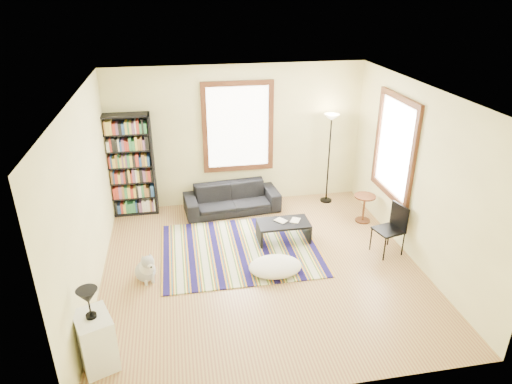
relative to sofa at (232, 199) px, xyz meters
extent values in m
cube|color=#A98E4D|center=(0.21, -2.05, -0.32)|extent=(5.00, 5.00, 0.10)
cube|color=white|center=(0.21, -2.05, 2.58)|extent=(5.00, 5.00, 0.10)
cube|color=#FAF4A8|center=(0.21, 0.50, 1.13)|extent=(5.00, 0.10, 2.80)
cube|color=#FAF4A8|center=(0.21, -4.60, 1.13)|extent=(5.00, 0.10, 2.80)
cube|color=#FAF4A8|center=(-2.34, -2.05, 1.13)|extent=(0.10, 5.00, 2.80)
cube|color=#FAF4A8|center=(2.76, -2.05, 1.13)|extent=(0.10, 5.00, 2.80)
cube|color=white|center=(0.21, 0.42, 1.33)|extent=(1.20, 0.06, 1.60)
cube|color=white|center=(2.68, -1.25, 1.33)|extent=(0.06, 1.20, 1.60)
cube|color=#120D44|center=(-0.06, -1.49, -0.26)|extent=(2.65, 2.12, 0.02)
imported|color=black|center=(0.00, 0.00, 0.00)|extent=(0.90, 1.92, 0.54)
cube|color=black|center=(-1.90, 0.27, 0.73)|extent=(0.90, 0.30, 2.00)
cube|color=black|center=(0.74, -1.30, -0.09)|extent=(0.97, 0.64, 0.36)
imported|color=beige|center=(0.64, -1.30, 0.10)|extent=(0.25, 0.24, 0.02)
imported|color=beige|center=(0.89, -1.25, 0.10)|extent=(0.23, 0.25, 0.02)
ellipsoid|color=silver|center=(0.39, -2.24, -0.17)|extent=(0.84, 0.63, 0.21)
cylinder|color=#4D2713|center=(2.41, -0.88, 0.00)|extent=(0.53, 0.53, 0.54)
cube|color=black|center=(2.36, -2.00, 0.16)|extent=(0.50, 0.49, 0.86)
cube|color=white|center=(-2.09, -3.71, 0.08)|extent=(0.54, 0.60, 0.70)
camera|label=1|loc=(-0.98, -8.10, 3.90)|focal=32.00mm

